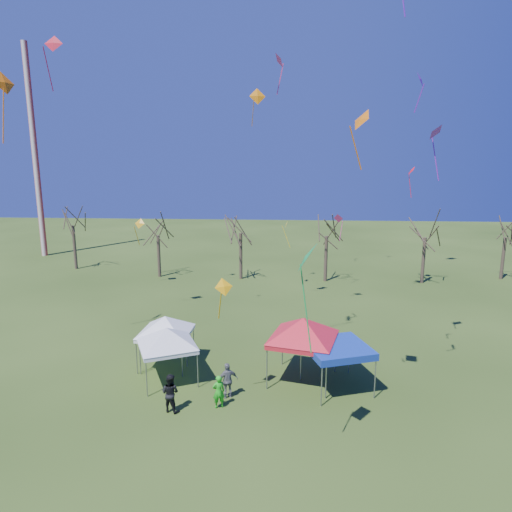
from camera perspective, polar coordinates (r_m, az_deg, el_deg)
The scene contains 28 objects.
ground at distance 23.19m, azimuth -2.13°, elevation -18.56°, with size 140.00×140.00×0.00m, color #2B4215.
radio_mast at distance 61.73m, azimuth -25.91°, elevation 11.50°, with size 0.70×0.70×25.00m, color silver.
tree_0 at distance 52.81m, azimuth -22.06°, elevation 5.38°, with size 3.83×3.83×8.44m.
tree_1 at distance 46.73m, azimuth -12.24°, elevation 4.37°, with size 3.42×3.42×7.54m.
tree_2 at distance 44.80m, azimuth -1.95°, elevation 4.96°, with size 3.71×3.71×8.18m.
tree_3 at distance 44.43m, azimuth 8.88°, elevation 4.49°, with size 3.59×3.59×7.91m.
tree_4 at distance 46.15m, azimuth 20.53°, elevation 4.12°, with size 3.58×3.58×7.89m.
tree_5 at distance 51.08m, azimuth 28.89°, elevation 3.71°, with size 3.39×3.39×7.46m.
tent_white_west at distance 26.84m, azimuth -11.30°, elevation -7.81°, with size 3.92×3.92×3.46m.
tent_white_mid at distance 24.98m, azimuth -11.12°, elevation -9.24°, with size 3.74×3.74×3.51m.
tent_red at distance 24.54m, azimuth 5.94°, elevation -8.23°, with size 4.53×4.53×4.12m.
tent_blue at distance 24.33m, azimuth 10.12°, elevation -11.34°, with size 3.90×3.90×2.42m.
person_dark at distance 22.93m, azimuth -10.67°, elevation -16.46°, with size 0.91×0.71×1.88m, color black.
person_grey at distance 23.74m, azimuth -3.55°, elevation -15.27°, with size 1.08×0.45×1.84m, color slate.
person_green at distance 22.97m, azimuth -4.70°, elevation -16.54°, with size 0.60×0.40×1.66m, color green.
kite_13 at distance 43.41m, azimuth -14.37°, elevation 3.92°, with size 1.12×0.85×2.60m.
kite_8 at distance 29.42m, azimuth -28.95°, elevation 18.35°, with size 0.94×1.37×3.81m.
kite_22 at distance 41.52m, azimuth 3.80°, elevation 3.81°, with size 0.82×0.81×2.61m.
kite_17 at distance 27.48m, azimuth 21.51°, elevation 14.14°, with size 1.20×1.23×3.08m.
kite_27 at distance 20.01m, azimuth 12.98°, elevation 16.23°, with size 1.02×1.21×2.52m.
kite_1 at distance 21.22m, azimuth -4.06°, elevation -3.96°, with size 1.02×0.87×1.99m.
kite_5 at distance 16.21m, azimuth 6.29°, elevation -0.33°, with size 1.02×1.44×4.27m.
kite_11 at distance 33.80m, azimuth 0.18°, elevation 19.31°, with size 1.23×0.79×2.62m.
kite_7 at distance 32.59m, azimuth -24.03°, elevation 23.04°, with size 1.14×0.93×3.22m.
kite_18 at distance 26.25m, azimuth 2.97°, elevation 23.20°, with size 0.67×0.93×2.17m.
kite_25 at distance 21.88m, azimuth 19.91°, elevation 19.91°, with size 0.63×0.85×1.72m.
kite_12 at distance 43.02m, azimuth 18.86°, elevation 10.03°, with size 0.58×0.92×2.83m.
kite_19 at distance 42.13m, azimuth 10.29°, elevation 4.61°, with size 1.01×0.84×2.43m.
Camera 1 is at (2.18, -19.85, 11.80)m, focal length 32.00 mm.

